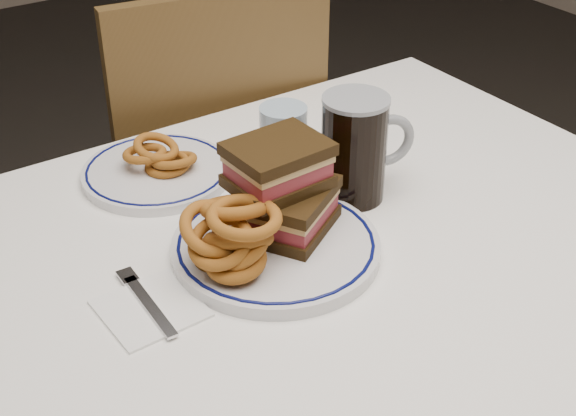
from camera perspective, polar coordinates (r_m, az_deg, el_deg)
dining_table at (r=1.18m, az=-0.86°, el=-7.39°), size 1.27×0.87×0.75m
chair_far at (r=1.77m, az=-5.81°, el=2.60°), size 0.50×0.50×0.95m
main_plate at (r=1.10m, az=-0.87°, el=-2.75°), size 0.29×0.29×0.02m
reuben_sandwich at (r=1.09m, az=-0.24°, el=1.49°), size 0.16×0.15×0.13m
onion_rings_main at (r=1.03m, az=-4.03°, el=-1.93°), size 0.14×0.14×0.11m
ketchup_ramekin at (r=1.14m, az=-2.68°, el=-0.11°), size 0.06×0.06×0.03m
beer_mug at (r=1.20m, az=4.86°, el=4.33°), size 0.15×0.10×0.17m
water_glass at (r=1.26m, az=-0.33°, el=4.72°), size 0.07×0.07×0.12m
far_plate at (r=1.30m, az=-9.30°, el=2.56°), size 0.24×0.24×0.02m
onion_rings_far at (r=1.29m, az=-9.01°, el=3.63°), size 0.11×0.10×0.06m
napkin_fork at (r=1.03m, az=-9.83°, el=-6.94°), size 0.12×0.16×0.01m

